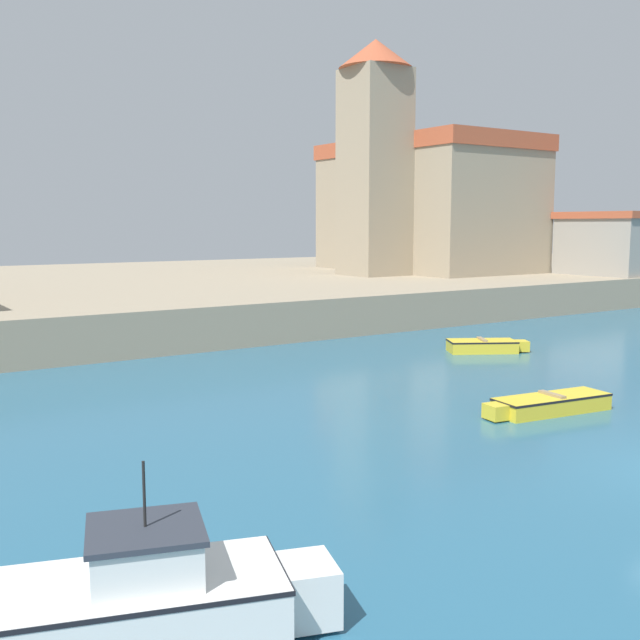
{
  "coord_description": "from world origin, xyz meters",
  "views": [
    {
      "loc": [
        -16.33,
        -8.71,
        5.69
      ],
      "look_at": [
        -0.5,
        15.15,
        2.0
      ],
      "focal_mm": 42.0,
      "sensor_mm": 36.0,
      "label": 1
    }
  ],
  "objects_px": {
    "motorboat_white_4": "(147,601)",
    "harbor_shed_near_wharf": "(615,243)",
    "dinghy_yellow_1": "(549,403)",
    "dinghy_yellow_3": "(485,345)",
    "church": "(420,199)"
  },
  "relations": [
    {
      "from": "motorboat_white_4",
      "to": "harbor_shed_near_wharf",
      "type": "xyz_separation_m",
      "value": [
        45.02,
        24.57,
        3.67
      ]
    },
    {
      "from": "dinghy_yellow_1",
      "to": "dinghy_yellow_3",
      "type": "xyz_separation_m",
      "value": [
        6.33,
        8.77,
        0.01
      ]
    },
    {
      "from": "dinghy_yellow_3",
      "to": "motorboat_white_4",
      "type": "xyz_separation_m",
      "value": [
        -21.04,
        -14.16,
        0.34
      ]
    },
    {
      "from": "dinghy_yellow_1",
      "to": "harbor_shed_near_wharf",
      "type": "xyz_separation_m",
      "value": [
        30.31,
        19.17,
        4.02
      ]
    },
    {
      "from": "motorboat_white_4",
      "to": "church",
      "type": "height_order",
      "value": "church"
    },
    {
      "from": "church",
      "to": "motorboat_white_4",
      "type": "bearing_deg",
      "value": -135.14
    },
    {
      "from": "harbor_shed_near_wharf",
      "to": "motorboat_white_4",
      "type": "bearing_deg",
      "value": -151.38
    },
    {
      "from": "dinghy_yellow_1",
      "to": "motorboat_white_4",
      "type": "distance_m",
      "value": 15.67
    },
    {
      "from": "dinghy_yellow_3",
      "to": "motorboat_white_4",
      "type": "distance_m",
      "value": 25.37
    },
    {
      "from": "dinghy_yellow_3",
      "to": "harbor_shed_near_wharf",
      "type": "bearing_deg",
      "value": 23.45
    },
    {
      "from": "dinghy_yellow_1",
      "to": "dinghy_yellow_3",
      "type": "height_order",
      "value": "dinghy_yellow_3"
    },
    {
      "from": "dinghy_yellow_3",
      "to": "church",
      "type": "relative_size",
      "value": 0.21
    },
    {
      "from": "motorboat_white_4",
      "to": "church",
      "type": "xyz_separation_m",
      "value": [
        36.01,
        35.84,
        7.01
      ]
    },
    {
      "from": "dinghy_yellow_1",
      "to": "church",
      "type": "xyz_separation_m",
      "value": [
        21.3,
        30.44,
        7.36
      ]
    },
    {
      "from": "motorboat_white_4",
      "to": "church",
      "type": "distance_m",
      "value": 51.28
    }
  ]
}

